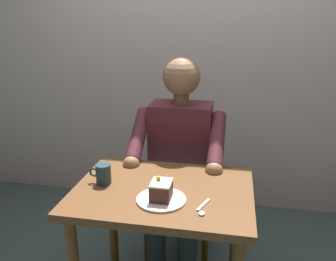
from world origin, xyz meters
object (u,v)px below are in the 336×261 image
at_px(seated_person, 179,164).
at_px(cake_slice, 161,190).
at_px(dessert_spoon, 202,209).
at_px(dining_table, 163,212).
at_px(chair, 182,177).
at_px(coffee_cup, 103,174).

bearing_deg(seated_person, cake_slice, 91.55).
bearing_deg(dessert_spoon, seated_person, -72.06).
bearing_deg(cake_slice, dining_table, -82.10).
bearing_deg(cake_slice, seated_person, -88.45).
bearing_deg(chair, cake_slice, 91.19).
xyz_separation_m(chair, dessert_spoon, (-0.20, 0.78, 0.24)).
distance_m(dining_table, coffee_cup, 0.34).
distance_m(chair, coffee_cup, 0.75).
bearing_deg(coffee_cup, chair, -114.77).
bearing_deg(dining_table, cake_slice, 97.90).
xyz_separation_m(seated_person, dessert_spoon, (-0.20, 0.61, 0.07)).
bearing_deg(coffee_cup, dining_table, -179.80).
height_order(chair, dessert_spoon, chair).
height_order(dining_table, dessert_spoon, dessert_spoon).
distance_m(dining_table, cake_slice, 0.21).
distance_m(chair, dessert_spoon, 0.84).
xyz_separation_m(dining_table, dessert_spoon, (-0.20, 0.16, 0.13)).
distance_m(seated_person, coffee_cup, 0.55).
relative_size(coffee_cup, dessert_spoon, 0.75).
bearing_deg(dessert_spoon, coffee_cup, -17.61).
distance_m(coffee_cup, dessert_spoon, 0.51).
bearing_deg(seated_person, chair, -90.00).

